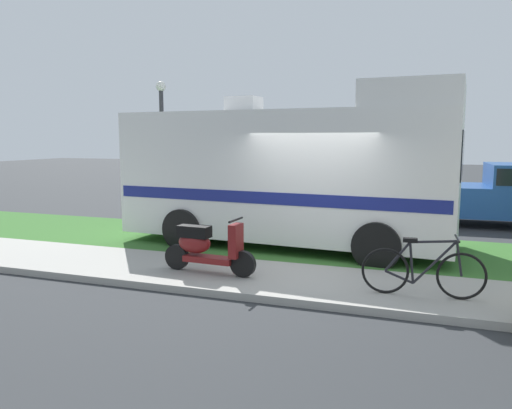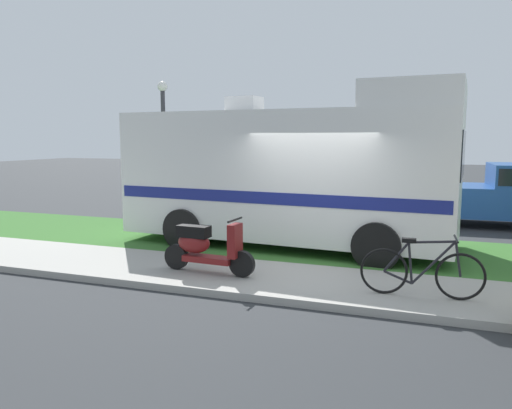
# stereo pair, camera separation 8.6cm
# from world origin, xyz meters

# --- Properties ---
(ground_plane) EXTENTS (80.00, 80.00, 0.00)m
(ground_plane) POSITION_xyz_m (0.00, 0.00, 0.00)
(ground_plane) COLOR #2D3033
(sidewalk) EXTENTS (24.00, 2.00, 0.12)m
(sidewalk) POSITION_xyz_m (0.00, -1.20, 0.06)
(sidewalk) COLOR #9E9B93
(sidewalk) RESTS_ON ground
(grass_strip) EXTENTS (24.00, 3.40, 0.08)m
(grass_strip) POSITION_xyz_m (0.00, 1.50, 0.04)
(grass_strip) COLOR #336628
(grass_strip) RESTS_ON ground
(motorhome_rv) EXTENTS (7.19, 3.08, 3.45)m
(motorhome_rv) POSITION_xyz_m (-0.71, 1.63, 1.64)
(motorhome_rv) COLOR silver
(motorhome_rv) RESTS_ON ground
(scooter) EXTENTS (1.70, 0.50, 0.97)m
(scooter) POSITION_xyz_m (-1.42, -1.34, 0.58)
(scooter) COLOR black
(scooter) RESTS_ON ground
(bicycle) EXTENTS (1.73, 0.52, 0.90)m
(bicycle) POSITION_xyz_m (2.08, -1.46, 0.50)
(bicycle) COLOR black
(bicycle) RESTS_ON ground
(pickup_truck_near) EXTENTS (5.82, 2.34, 1.71)m
(pickup_truck_near) POSITION_xyz_m (3.90, 6.15, 0.93)
(pickup_truck_near) COLOR #1E478C
(pickup_truck_near) RESTS_ON ground
(street_lamp_post) EXTENTS (0.28, 0.28, 3.97)m
(street_lamp_post) POSITION_xyz_m (-5.07, 3.60, 2.43)
(street_lamp_post) COLOR #333338
(street_lamp_post) RESTS_ON ground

